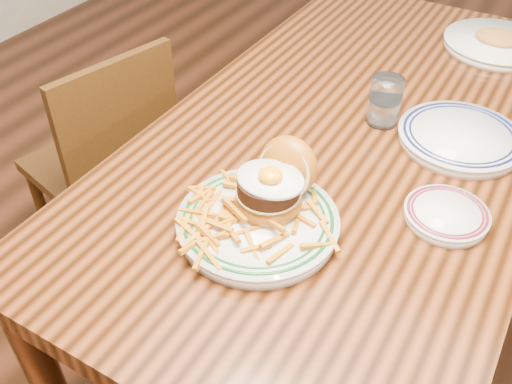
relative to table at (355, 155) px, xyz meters
The scene contains 8 objects.
floor 0.66m from the table, ahead, with size 6.00×6.00×0.00m, color black.
table is the anchor object (origin of this frame).
chair_left 0.78m from the table, behind, with size 0.46×0.46×0.81m.
main_plate 0.42m from the table, 94.00° to the right, with size 0.30×0.31×0.15m.
side_plate 0.36m from the table, 39.11° to the right, with size 0.16×0.16×0.02m.
rear_plate 0.25m from the table, 12.13° to the left, with size 0.27×0.27×0.03m.
water_glass 0.15m from the table, 46.51° to the left, with size 0.08×0.08×0.11m.
far_plate 0.60m from the table, 71.63° to the left, with size 0.30×0.30×0.05m.
Camera 1 is at (0.36, -1.09, 1.50)m, focal length 40.00 mm.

